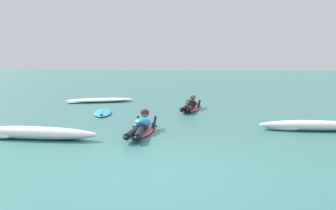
{
  "coord_description": "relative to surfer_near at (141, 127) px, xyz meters",
  "views": [
    {
      "loc": [
        0.88,
        -5.9,
        1.65
      ],
      "look_at": [
        -0.43,
        6.07,
        0.36
      ],
      "focal_mm": 43.21,
      "sensor_mm": 36.0,
      "label": 1
    }
  ],
  "objects": [
    {
      "name": "whitewater_mid_right",
      "position": [
        4.06,
        0.76,
        -0.03
      ],
      "size": [
        2.54,
        0.62,
        0.24
      ],
      "color": "white",
      "rests_on": "ground"
    },
    {
      "name": "surfer_near",
      "position": [
        0.0,
        0.0,
        0.0
      ],
      "size": [
        0.56,
        2.64,
        0.54
      ],
      "color": "#E54C66",
      "rests_on": "ground"
    },
    {
      "name": "ground_plane",
      "position": [
        0.75,
        6.72,
        -0.14
      ],
      "size": [
        120.0,
        120.0,
        0.0
      ],
      "primitive_type": "plane",
      "color": "#387A75"
    },
    {
      "name": "surfer_far",
      "position": [
        0.9,
        4.64,
        -0.0
      ],
      "size": [
        0.74,
        2.66,
        0.53
      ],
      "color": "#E54C66",
      "rests_on": "ground"
    },
    {
      "name": "whitewater_mid_left",
      "position": [
        -2.2,
        -0.99,
        -0.02
      ],
      "size": [
        2.96,
        0.74,
        0.27
      ],
      "color": "white",
      "rests_on": "ground"
    },
    {
      "name": "whitewater_front",
      "position": [
        -2.93,
        6.87,
        -0.06
      ],
      "size": [
        2.88,
        1.93,
        0.17
      ],
      "color": "white",
      "rests_on": "ground"
    },
    {
      "name": "drifting_surfboard",
      "position": [
        -1.83,
        3.28,
        -0.11
      ],
      "size": [
        0.97,
        2.08,
        0.16
      ],
      "color": "#2DB2D1",
      "rests_on": "ground"
    }
  ]
}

